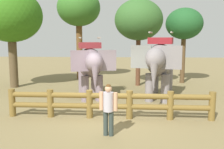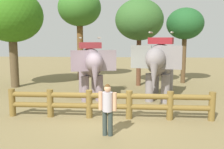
{
  "view_description": "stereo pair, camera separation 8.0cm",
  "coord_description": "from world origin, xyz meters",
  "px_view_note": "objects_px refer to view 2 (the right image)",
  "views": [
    {
      "loc": [
        0.62,
        -9.3,
        2.97
      ],
      "look_at": [
        0.0,
        1.55,
        1.4
      ],
      "focal_mm": 40.94,
      "sensor_mm": 36.0,
      "label": 1
    },
    {
      "loc": [
        0.7,
        -9.29,
        2.97
      ],
      "look_at": [
        0.0,
        1.55,
        1.4
      ],
      "focal_mm": 40.94,
      "sensor_mm": 36.0,
      "label": 2
    }
  ],
  "objects_px": {
    "tree_far_left": "(139,20)",
    "tree_back_center": "(80,9)",
    "elephant_center": "(160,62)",
    "tree_deep_back": "(185,25)",
    "tree_far_right": "(12,16)",
    "tourist_woman_in_black": "(108,106)",
    "log_fence": "(109,102)",
    "elephant_near_left": "(91,64)"
  },
  "relations": [
    {
      "from": "tree_far_left",
      "to": "tree_back_center",
      "type": "xyz_separation_m",
      "value": [
        -4.07,
        2.22,
        0.92
      ]
    },
    {
      "from": "elephant_center",
      "to": "tree_deep_back",
      "type": "bearing_deg",
      "value": 65.64
    },
    {
      "from": "tree_far_right",
      "to": "tree_far_left",
      "type": "bearing_deg",
      "value": 7.58
    },
    {
      "from": "tourist_woman_in_black",
      "to": "log_fence",
      "type": "bearing_deg",
      "value": 92.88
    },
    {
      "from": "log_fence",
      "to": "tree_deep_back",
      "type": "bearing_deg",
      "value": 61.07
    },
    {
      "from": "elephant_near_left",
      "to": "tree_back_center",
      "type": "xyz_separation_m",
      "value": [
        -1.6,
        5.79,
        3.25
      ]
    },
    {
      "from": "tourist_woman_in_black",
      "to": "tree_back_center",
      "type": "distance_m",
      "value": 11.68
    },
    {
      "from": "elephant_center",
      "to": "tree_far_right",
      "type": "relative_size",
      "value": 0.67
    },
    {
      "from": "elephant_near_left",
      "to": "tree_far_left",
      "type": "distance_m",
      "value": 4.92
    },
    {
      "from": "elephant_near_left",
      "to": "tree_deep_back",
      "type": "bearing_deg",
      "value": 40.78
    },
    {
      "from": "tree_far_left",
      "to": "elephant_center",
      "type": "bearing_deg",
      "value": -76.04
    },
    {
      "from": "log_fence",
      "to": "tree_back_center",
      "type": "height_order",
      "value": "tree_back_center"
    },
    {
      "from": "elephant_center",
      "to": "tree_far_left",
      "type": "relative_size",
      "value": 0.74
    },
    {
      "from": "tree_back_center",
      "to": "elephant_near_left",
      "type": "bearing_deg",
      "value": -74.57
    },
    {
      "from": "tourist_woman_in_black",
      "to": "tree_far_left",
      "type": "relative_size",
      "value": 0.3
    },
    {
      "from": "tree_far_left",
      "to": "tree_back_center",
      "type": "distance_m",
      "value": 4.73
    },
    {
      "from": "tree_back_center",
      "to": "tree_far_right",
      "type": "relative_size",
      "value": 1.09
    },
    {
      "from": "tree_far_left",
      "to": "tree_far_right",
      "type": "distance_m",
      "value": 7.55
    },
    {
      "from": "tree_deep_back",
      "to": "log_fence",
      "type": "bearing_deg",
      "value": -118.93
    },
    {
      "from": "log_fence",
      "to": "tree_deep_back",
      "type": "relative_size",
      "value": 1.57
    },
    {
      "from": "elephant_center",
      "to": "tree_far_right",
      "type": "bearing_deg",
      "value": 163.24
    },
    {
      "from": "tourist_woman_in_black",
      "to": "tree_back_center",
      "type": "bearing_deg",
      "value": 104.9
    },
    {
      "from": "elephant_near_left",
      "to": "tourist_woman_in_black",
      "type": "height_order",
      "value": "elephant_near_left"
    },
    {
      "from": "elephant_center",
      "to": "tree_deep_back",
      "type": "relative_size",
      "value": 0.8
    },
    {
      "from": "elephant_center",
      "to": "tree_far_right",
      "type": "distance_m",
      "value": 9.05
    },
    {
      "from": "log_fence",
      "to": "tree_far_left",
      "type": "bearing_deg",
      "value": 78.68
    },
    {
      "from": "tree_deep_back",
      "to": "tree_far_right",
      "type": "bearing_deg",
      "value": -168.48
    },
    {
      "from": "log_fence",
      "to": "tree_back_center",
      "type": "distance_m",
      "value": 10.26
    },
    {
      "from": "elephant_near_left",
      "to": "tourist_woman_in_black",
      "type": "bearing_deg",
      "value": -75.74
    },
    {
      "from": "elephant_near_left",
      "to": "tree_back_center",
      "type": "distance_m",
      "value": 6.83
    },
    {
      "from": "tree_back_center",
      "to": "elephant_center",
      "type": "bearing_deg",
      "value": -49.25
    },
    {
      "from": "elephant_near_left",
      "to": "tree_far_right",
      "type": "bearing_deg",
      "value": 152.88
    },
    {
      "from": "log_fence",
      "to": "elephant_center",
      "type": "height_order",
      "value": "elephant_center"
    },
    {
      "from": "log_fence",
      "to": "tourist_woman_in_black",
      "type": "relative_size",
      "value": 4.78
    },
    {
      "from": "tree_far_right",
      "to": "tree_deep_back",
      "type": "bearing_deg",
      "value": 11.52
    },
    {
      "from": "tree_far_left",
      "to": "tree_deep_back",
      "type": "relative_size",
      "value": 1.09
    },
    {
      "from": "log_fence",
      "to": "tree_deep_back",
      "type": "xyz_separation_m",
      "value": [
        4.31,
        7.8,
        3.21
      ]
    },
    {
      "from": "log_fence",
      "to": "tree_back_center",
      "type": "bearing_deg",
      "value": 107.1
    },
    {
      "from": "log_fence",
      "to": "tree_deep_back",
      "type": "distance_m",
      "value": 9.48
    },
    {
      "from": "elephant_near_left",
      "to": "tree_far_right",
      "type": "xyz_separation_m",
      "value": [
        -5.01,
        2.57,
        2.52
      ]
    },
    {
      "from": "elephant_center",
      "to": "log_fence",
      "type": "bearing_deg",
      "value": -124.99
    },
    {
      "from": "tree_back_center",
      "to": "tree_deep_back",
      "type": "xyz_separation_m",
      "value": [
        7.05,
        -1.09,
        -1.13
      ]
    }
  ]
}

